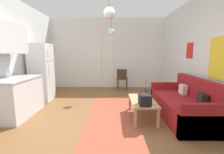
# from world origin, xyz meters

# --- Properties ---
(ground_plane) EXTENTS (5.27, 7.47, 0.10)m
(ground_plane) POSITION_xyz_m (0.00, 0.00, -0.05)
(ground_plane) COLOR brown
(wall_back) EXTENTS (4.87, 0.13, 2.88)m
(wall_back) POSITION_xyz_m (-0.01, 3.48, 1.43)
(wall_back) COLOR white
(wall_back) RESTS_ON ground_plane
(wall_right) EXTENTS (0.12, 7.07, 2.88)m
(wall_right) POSITION_xyz_m (2.38, 0.00, 1.44)
(wall_right) COLOR silver
(wall_right) RESTS_ON ground_plane
(area_rug) EXTENTS (1.11, 3.00, 0.01)m
(area_rug) POSITION_xyz_m (0.23, 0.30, 0.01)
(area_rug) COLOR #9E4733
(area_rug) RESTS_ON ground_plane
(couch) EXTENTS (0.88, 1.95, 0.89)m
(couch) POSITION_xyz_m (1.86, 0.27, 0.28)
(couch) COLOR maroon
(couch) RESTS_ON ground_plane
(coffee_table) EXTENTS (0.52, 1.04, 0.42)m
(coffee_table) POSITION_xyz_m (0.90, 0.23, 0.37)
(coffee_table) COLOR tan
(coffee_table) RESTS_ON ground_plane
(bamboo_vase) EXTENTS (0.08, 0.08, 0.43)m
(bamboo_vase) POSITION_xyz_m (1.01, 0.49, 0.53)
(bamboo_vase) COLOR #2D2D33
(bamboo_vase) RESTS_ON coffee_table
(handbag) EXTENTS (0.23, 0.28, 0.33)m
(handbag) POSITION_xyz_m (0.87, -0.12, 0.53)
(handbag) COLOR black
(handbag) RESTS_ON coffee_table
(refrigerator) EXTENTS (0.59, 0.64, 1.73)m
(refrigerator) POSITION_xyz_m (-1.95, 1.60, 0.87)
(refrigerator) COLOR white
(refrigerator) RESTS_ON ground_plane
(kitchen_counter) EXTENTS (0.63, 1.25, 2.10)m
(kitchen_counter) POSITION_xyz_m (-1.98, 0.35, 0.79)
(kitchen_counter) COLOR silver
(kitchen_counter) RESTS_ON ground_plane
(accent_chair) EXTENTS (0.48, 0.46, 0.84)m
(accent_chair) POSITION_xyz_m (0.60, 2.89, 0.49)
(accent_chair) COLOR #382619
(accent_chair) RESTS_ON ground_plane
(pendant_lamp_near) EXTENTS (0.22, 0.22, 0.81)m
(pendant_lamp_near) POSITION_xyz_m (0.17, -0.03, 2.19)
(pendant_lamp_near) COLOR black
(pendant_lamp_far) EXTENTS (0.20, 0.20, 0.85)m
(pendant_lamp_far) POSITION_xyz_m (0.18, 2.11, 2.14)
(pendant_lamp_far) COLOR black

